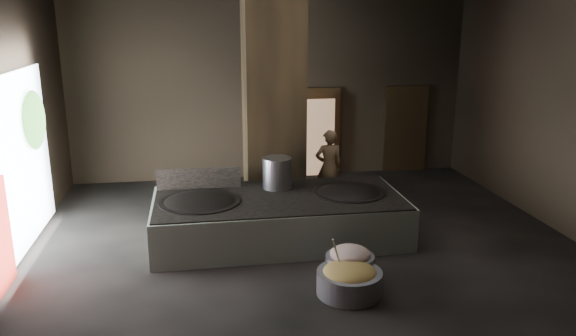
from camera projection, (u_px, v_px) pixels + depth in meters
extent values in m
cube|color=black|center=(304.00, 244.00, 10.48)|extent=(10.00, 9.00, 0.10)
cube|color=black|center=(271.00, 90.00, 14.21)|extent=(10.00, 0.10, 4.50)
cube|color=black|center=(391.00, 207.00, 5.54)|extent=(10.00, 0.10, 4.50)
cube|color=black|center=(565.00, 115.00, 10.65)|extent=(0.10, 9.00, 4.50)
cube|color=black|center=(273.00, 106.00, 11.64)|extent=(1.20, 1.20, 4.50)
cube|color=silver|center=(279.00, 218.00, 10.51)|extent=(4.64, 2.25, 0.80)
cube|color=black|center=(279.00, 197.00, 10.40)|extent=(4.52, 2.17, 0.03)
ellipsoid|color=black|center=(200.00, 205.00, 10.14)|extent=(1.46, 1.46, 0.40)
cylinder|color=black|center=(200.00, 202.00, 10.13)|extent=(1.49, 1.49, 0.05)
ellipsoid|color=black|center=(348.00, 196.00, 10.67)|extent=(1.36, 1.36, 0.38)
cylinder|color=black|center=(349.00, 193.00, 10.65)|extent=(1.39, 1.39, 0.05)
cylinder|color=#999AA1|center=(277.00, 173.00, 10.85)|extent=(0.56, 0.56, 0.60)
cube|color=black|center=(199.00, 178.00, 10.83)|extent=(1.61, 0.07, 0.40)
imported|color=#9F7B51|center=(329.00, 167.00, 12.38)|extent=(0.61, 0.39, 1.67)
cylinder|color=gray|center=(349.00, 283.00, 8.46)|extent=(1.22, 1.22, 0.36)
ellipsoid|color=#8A9849|center=(350.00, 272.00, 8.41)|extent=(0.81, 0.81, 0.25)
cylinder|color=#999AA1|center=(338.00, 257.00, 8.48)|extent=(0.28, 0.32, 0.70)
cylinder|color=gray|center=(350.00, 268.00, 8.88)|extent=(0.91, 0.91, 0.42)
ellipsoid|color=#AA7266|center=(350.00, 254.00, 8.81)|extent=(0.64, 0.64, 0.24)
cube|color=black|center=(317.00, 133.00, 14.60)|extent=(1.18, 0.08, 2.38)
cube|color=#8C6647|center=(318.00, 138.00, 14.34)|extent=(0.84, 0.04, 1.98)
cube|color=black|center=(405.00, 130.00, 14.97)|extent=(1.18, 0.08, 2.38)
cube|color=#8C6647|center=(408.00, 131.00, 15.16)|extent=(0.84, 0.04, 1.99)
cube|color=white|center=(15.00, 167.00, 9.48)|extent=(0.04, 4.20, 3.10)
cube|color=maroon|center=(0.00, 237.00, 8.45)|extent=(0.05, 0.90, 1.70)
ellipsoid|color=#194714|center=(34.00, 120.00, 10.38)|extent=(0.28, 1.10, 1.10)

